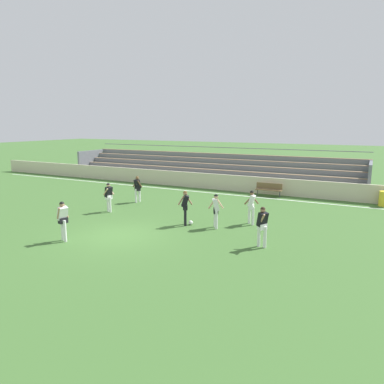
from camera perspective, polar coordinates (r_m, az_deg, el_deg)
ground_plane at (r=16.28m, az=-11.53°, el=-6.83°), size 160.00×160.00×0.00m
field_line_sideline at (r=25.48m, az=3.92°, el=-0.22°), size 44.00×0.12×0.01m
sideline_wall at (r=26.68m, az=5.15°, el=1.55°), size 48.00×0.16×1.19m
bleacher_stand at (r=30.16m, az=2.17°, el=3.92°), size 25.22×4.05×2.89m
bench_centre_sideline at (r=24.93m, az=12.25°, el=0.58°), size 1.80×0.40×0.90m
trash_bin at (r=24.35m, az=28.48°, el=-0.96°), size 0.59×0.59×0.91m
player_white_pressing_high at (r=16.84m, az=3.86°, el=-2.58°), size 0.68×0.49×1.65m
player_dark_trailing_run at (r=17.26m, az=-1.10°, el=-2.06°), size 0.65×0.52×1.72m
player_dark_on_ball at (r=14.47m, az=11.24°, el=-4.96°), size 0.47×0.62×1.67m
player_white_wide_right at (r=15.87m, az=-20.04°, el=-3.88°), size 0.44×0.53×1.72m
player_dark_deep_cover at (r=22.64m, az=-8.75°, el=0.83°), size 0.59×0.45×1.67m
player_white_overlapping at (r=17.66m, az=9.53°, el=-1.96°), size 0.64×0.46×1.70m
player_dark_wide_left at (r=20.46m, az=-13.24°, el=-0.44°), size 0.50×0.52×1.65m
soccer_ball at (r=17.54m, az=-0.21°, el=-4.95°), size 0.22×0.22×0.22m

